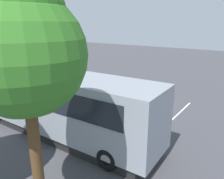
{
  "coord_description": "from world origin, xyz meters",
  "views": [
    {
      "loc": [
        -8.56,
        12.16,
        5.55
      ],
      "look_at": [
        0.24,
        0.34,
        1.1
      ],
      "focal_mm": 34.78,
      "sensor_mm": 36.0,
      "label": 1
    }
  ],
  "objects_px": {
    "spectator_left": "(111,102)",
    "parked_motorcycle_blue": "(144,128)",
    "spectator_far_left": "(130,108)",
    "parked_motorcycle_dark": "(60,103)",
    "tour_bus": "(56,103)",
    "traffic_cone": "(141,99)",
    "tree_left": "(23,47)",
    "stunt_motorcycle": "(123,84)",
    "spectator_centre": "(92,99)",
    "parked_motorcycle_silver": "(85,112)",
    "spectator_right": "(80,95)",
    "spectator_far_right": "(68,92)"
  },
  "relations": [
    {
      "from": "spectator_far_left",
      "to": "spectator_left",
      "type": "xyz_separation_m",
      "value": [
        1.41,
        -0.1,
        0.03
      ]
    },
    {
      "from": "parked_motorcycle_blue",
      "to": "spectator_far_right",
      "type": "bearing_deg",
      "value": -6.86
    },
    {
      "from": "spectator_far_left",
      "to": "parked_motorcycle_dark",
      "type": "height_order",
      "value": "spectator_far_left"
    },
    {
      "from": "parked_motorcycle_silver",
      "to": "parked_motorcycle_dark",
      "type": "bearing_deg",
      "value": -3.62
    },
    {
      "from": "spectator_right",
      "to": "parked_motorcycle_dark",
      "type": "relative_size",
      "value": 0.83
    },
    {
      "from": "spectator_left",
      "to": "spectator_far_right",
      "type": "xyz_separation_m",
      "value": [
        3.72,
        0.09,
        -0.07
      ]
    },
    {
      "from": "tour_bus",
      "to": "spectator_far_right",
      "type": "height_order",
      "value": "tour_bus"
    },
    {
      "from": "tour_bus",
      "to": "spectator_right",
      "type": "relative_size",
      "value": 6.84
    },
    {
      "from": "spectator_centre",
      "to": "traffic_cone",
      "type": "height_order",
      "value": "spectator_centre"
    },
    {
      "from": "stunt_motorcycle",
      "to": "traffic_cone",
      "type": "relative_size",
      "value": 3.04
    },
    {
      "from": "spectator_far_left",
      "to": "traffic_cone",
      "type": "height_order",
      "value": "spectator_far_left"
    },
    {
      "from": "spectator_far_left",
      "to": "spectator_centre",
      "type": "relative_size",
      "value": 0.99
    },
    {
      "from": "parked_motorcycle_silver",
      "to": "parked_motorcycle_blue",
      "type": "relative_size",
      "value": 1.0
    },
    {
      "from": "spectator_left",
      "to": "spectator_far_left",
      "type": "bearing_deg",
      "value": 176.08
    },
    {
      "from": "spectator_far_right",
      "to": "tour_bus",
      "type": "bearing_deg",
      "value": 130.22
    },
    {
      "from": "tour_bus",
      "to": "stunt_motorcycle",
      "type": "height_order",
      "value": "tour_bus"
    },
    {
      "from": "spectator_far_left",
      "to": "spectator_centre",
      "type": "height_order",
      "value": "spectator_centre"
    },
    {
      "from": "spectator_right",
      "to": "tree_left",
      "type": "distance_m",
      "value": 9.5
    },
    {
      "from": "traffic_cone",
      "to": "tree_left",
      "type": "bearing_deg",
      "value": 103.34
    },
    {
      "from": "tour_bus",
      "to": "spectator_left",
      "type": "distance_m",
      "value": 3.41
    },
    {
      "from": "tour_bus",
      "to": "traffic_cone",
      "type": "relative_size",
      "value": 18.1
    },
    {
      "from": "parked_motorcycle_dark",
      "to": "stunt_motorcycle",
      "type": "xyz_separation_m",
      "value": [
        -1.07,
        -6.06,
        0.13
      ]
    },
    {
      "from": "parked_motorcycle_dark",
      "to": "parked_motorcycle_blue",
      "type": "relative_size",
      "value": 0.98
    },
    {
      "from": "tour_bus",
      "to": "stunt_motorcycle",
      "type": "relative_size",
      "value": 5.95
    },
    {
      "from": "spectator_centre",
      "to": "tree_left",
      "type": "bearing_deg",
      "value": 120.31
    },
    {
      "from": "spectator_far_left",
      "to": "parked_motorcycle_silver",
      "type": "xyz_separation_m",
      "value": [
        2.52,
        1.01,
        -0.54
      ]
    },
    {
      "from": "tree_left",
      "to": "spectator_centre",
      "type": "bearing_deg",
      "value": -59.69
    },
    {
      "from": "tour_bus",
      "to": "tree_left",
      "type": "distance_m",
      "value": 6.31
    },
    {
      "from": "spectator_left",
      "to": "parked_motorcycle_blue",
      "type": "height_order",
      "value": "spectator_left"
    },
    {
      "from": "tour_bus",
      "to": "parked_motorcycle_blue",
      "type": "bearing_deg",
      "value": -149.59
    },
    {
      "from": "stunt_motorcycle",
      "to": "tree_left",
      "type": "relative_size",
      "value": 0.28
    },
    {
      "from": "spectator_far_left",
      "to": "spectator_right",
      "type": "height_order",
      "value": "spectator_far_left"
    },
    {
      "from": "spectator_far_left",
      "to": "parked_motorcycle_silver",
      "type": "height_order",
      "value": "spectator_far_left"
    },
    {
      "from": "spectator_far_right",
      "to": "stunt_motorcycle",
      "type": "distance_m",
      "value": 5.36
    },
    {
      "from": "spectator_centre",
      "to": "tree_left",
      "type": "distance_m",
      "value": 8.66
    },
    {
      "from": "spectator_centre",
      "to": "parked_motorcycle_blue",
      "type": "xyz_separation_m",
      "value": [
        -4.01,
        0.58,
        -0.55
      ]
    },
    {
      "from": "spectator_far_right",
      "to": "parked_motorcycle_blue",
      "type": "relative_size",
      "value": 0.81
    },
    {
      "from": "parked_motorcycle_dark",
      "to": "stunt_motorcycle",
      "type": "distance_m",
      "value": 6.16
    },
    {
      "from": "spectator_centre",
      "to": "tree_left",
      "type": "relative_size",
      "value": 0.26
    },
    {
      "from": "traffic_cone",
      "to": "tree_left",
      "type": "height_order",
      "value": "tree_left"
    },
    {
      "from": "tour_bus",
      "to": "traffic_cone",
      "type": "xyz_separation_m",
      "value": [
        -1.32,
        -6.55,
        -1.34
      ]
    },
    {
      "from": "spectator_far_left",
      "to": "stunt_motorcycle",
      "type": "distance_m",
      "value": 6.52
    },
    {
      "from": "spectator_right",
      "to": "parked_motorcycle_blue",
      "type": "relative_size",
      "value": 0.81
    },
    {
      "from": "spectator_centre",
      "to": "stunt_motorcycle",
      "type": "relative_size",
      "value": 0.91
    },
    {
      "from": "spectator_left",
      "to": "traffic_cone",
      "type": "height_order",
      "value": "spectator_left"
    },
    {
      "from": "spectator_right",
      "to": "parked_motorcycle_silver",
      "type": "distance_m",
      "value": 1.83
    },
    {
      "from": "spectator_far_left",
      "to": "tree_left",
      "type": "bearing_deg",
      "value": 100.25
    },
    {
      "from": "parked_motorcycle_blue",
      "to": "stunt_motorcycle",
      "type": "relative_size",
      "value": 1.07
    },
    {
      "from": "spectator_left",
      "to": "tree_left",
      "type": "bearing_deg",
      "value": 110.89
    },
    {
      "from": "spectator_far_left",
      "to": "spectator_far_right",
      "type": "relative_size",
      "value": 1.03
    }
  ]
}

